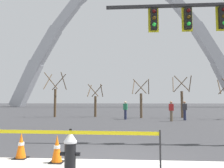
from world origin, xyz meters
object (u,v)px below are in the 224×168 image
(traffic_cone_mid_sidewalk, at_px, (57,149))
(pedestrian_standing_center, at_px, (171,111))
(monument_arch, at_px, (125,44))
(pedestrian_walking_left, at_px, (125,110))
(traffic_cone_by_hydrant, at_px, (21,146))
(fire_hydrant, at_px, (70,152))
(pedestrian_walking_right, at_px, (185,110))

(traffic_cone_mid_sidewalk, bearing_deg, pedestrian_standing_center, 65.71)
(monument_arch, distance_m, pedestrian_walking_left, 41.77)
(monument_arch, relative_size, pedestrian_standing_center, 39.02)
(traffic_cone_by_hydrant, distance_m, traffic_cone_mid_sidewalk, 1.19)
(fire_hydrant, bearing_deg, pedestrian_standing_center, 69.19)
(fire_hydrant, relative_size, pedestrian_standing_center, 0.62)
(monument_arch, distance_m, pedestrian_standing_center, 43.29)
(pedestrian_walking_left, distance_m, pedestrian_walking_right, 4.98)
(pedestrian_walking_left, bearing_deg, pedestrian_standing_center, -21.54)
(fire_hydrant, height_order, traffic_cone_by_hydrant, fire_hydrant)
(traffic_cone_by_hydrant, xyz_separation_m, pedestrian_walking_left, (2.87, 13.03, 0.46))
(traffic_cone_mid_sidewalk, height_order, pedestrian_walking_right, pedestrian_walking_right)
(traffic_cone_mid_sidewalk, distance_m, pedestrian_standing_center, 13.08)
(traffic_cone_mid_sidewalk, bearing_deg, fire_hydrant, -53.79)
(fire_hydrant, height_order, pedestrian_walking_right, pedestrian_walking_right)
(traffic_cone_by_hydrant, bearing_deg, pedestrian_walking_right, 58.15)
(traffic_cone_by_hydrant, distance_m, pedestrian_walking_left, 13.35)
(pedestrian_walking_left, height_order, pedestrian_standing_center, same)
(traffic_cone_mid_sidewalk, bearing_deg, pedestrian_walking_right, 62.68)
(traffic_cone_by_hydrant, bearing_deg, traffic_cone_mid_sidewalk, -16.05)
(traffic_cone_by_hydrant, bearing_deg, pedestrian_walking_left, 77.57)
(pedestrian_standing_center, xyz_separation_m, pedestrian_walking_right, (1.31, 1.02, 0.00))
(fire_hydrant, distance_m, pedestrian_walking_left, 14.18)
(monument_arch, height_order, pedestrian_standing_center, monument_arch)
(monument_arch, height_order, pedestrian_walking_left, monument_arch)
(pedestrian_walking_left, distance_m, pedestrian_standing_center, 3.93)
(monument_arch, bearing_deg, pedestrian_walking_right, -82.17)
(traffic_cone_by_hydrant, bearing_deg, pedestrian_standing_center, 60.61)
(traffic_cone_by_hydrant, xyz_separation_m, monument_arch, (2.47, 51.64, 16.38))
(pedestrian_standing_center, bearing_deg, traffic_cone_mid_sidewalk, -114.29)
(fire_hydrant, distance_m, pedestrian_standing_center, 13.57)
(traffic_cone_mid_sidewalk, xyz_separation_m, monument_arch, (1.32, 51.97, 16.38))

